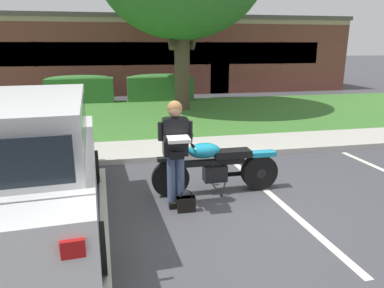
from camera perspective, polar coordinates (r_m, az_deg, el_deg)
The scene contains 13 objects.
ground_plane at distance 5.76m, azimuth 5.74°, elevation -10.39°, with size 140.00×140.00×0.00m, color #424247.
curb_strip at distance 8.15m, azimuth 0.20°, elevation -1.93°, with size 60.00×0.20×0.12m, color #B7B2A8.
concrete_walk at distance 8.95m, azimuth -0.91°, elevation -0.44°, with size 60.00×1.50×0.08m, color #B7B2A8.
grass_lawn at distance 13.14m, azimuth -4.44°, elevation 4.66°, with size 60.00×7.19×0.06m, color #3D752D.
stall_stripe_0 at distance 5.72m, azimuth -13.88°, elevation -10.94°, with size 0.12×4.40×0.01m, color silver.
stall_stripe_1 at distance 6.24m, azimuth 13.35°, elevation -8.60°, with size 0.12×4.40×0.01m, color silver.
motorcycle at distance 6.23m, azimuth 4.65°, elevation -3.51°, with size 2.24×0.82×1.18m.
rider_person at distance 5.49m, azimuth -2.64°, elevation -0.35°, with size 0.54×0.59×1.70m.
handbag at distance 5.62m, azimuth -0.92°, elevation -9.36°, with size 0.28×0.13×0.36m.
parked_suv_adjacent at distance 5.44m, azimuth -25.36°, elevation -2.61°, with size 2.26×4.95×1.86m.
hedge_left at distance 16.47m, azimuth -17.40°, elevation 8.41°, with size 2.84×0.90×1.24m.
hedge_center_left at distance 16.49m, azimuth -5.09°, elevation 9.07°, with size 2.95×0.90×1.24m.
brick_building at distance 22.76m, azimuth -10.93°, elevation 14.01°, with size 24.39×9.17×3.96m.
Camera 1 is at (-1.59, -4.93, 2.52)m, focal length 33.46 mm.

